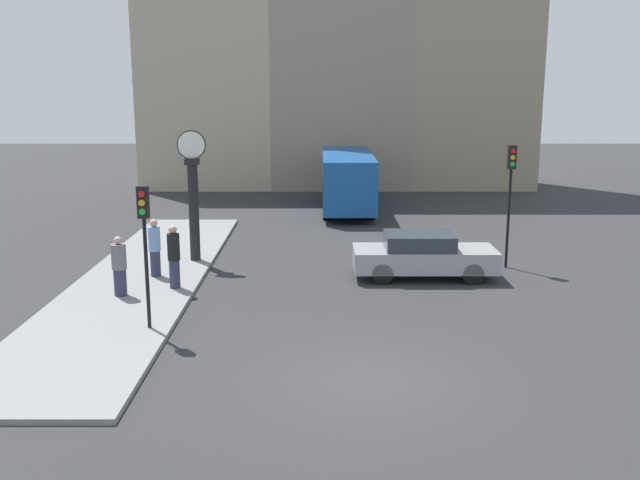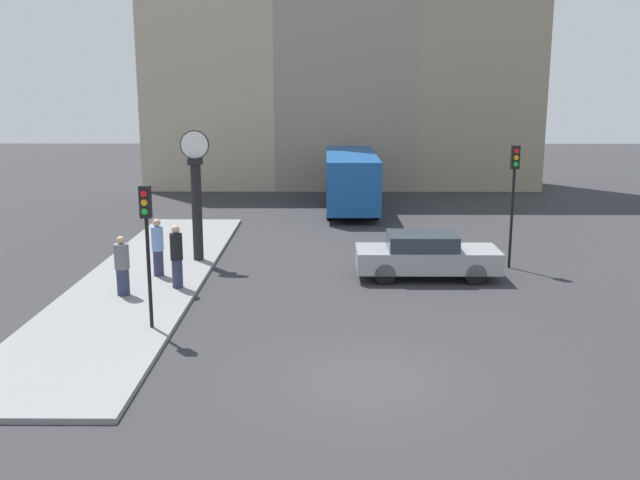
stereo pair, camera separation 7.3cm
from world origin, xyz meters
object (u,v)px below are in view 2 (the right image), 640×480
at_px(sedan_car, 426,255).
at_px(pedestrian_grey_jacket, 122,266).
at_px(pedestrian_black_jacket, 177,256).
at_px(traffic_light_near, 147,227).
at_px(pedestrian_blue_stripe, 158,247).
at_px(traffic_light_far, 514,181).
at_px(street_clock, 196,198).
at_px(bus_distant, 351,178).

xyz_separation_m(sedan_car, pedestrian_grey_jacket, (-8.77, -2.33, 0.24)).
distance_m(pedestrian_grey_jacket, pedestrian_black_jacket, 1.57).
bearing_deg(pedestrian_grey_jacket, traffic_light_near, -62.15).
bearing_deg(pedestrian_blue_stripe, pedestrian_black_jacket, -57.05).
xyz_separation_m(traffic_light_far, pedestrian_grey_jacket, (-11.70, -3.59, -1.91)).
xyz_separation_m(traffic_light_near, street_clock, (-0.05, 6.86, -0.38)).
bearing_deg(pedestrian_black_jacket, sedan_car, 11.97).
height_order(bus_distant, traffic_light_near, traffic_light_near).
distance_m(pedestrian_blue_stripe, pedestrian_black_jacket, 1.57).
height_order(bus_distant, pedestrian_grey_jacket, bus_distant).
bearing_deg(pedestrian_grey_jacket, bus_distant, 65.00).
height_order(bus_distant, street_clock, street_clock).
bearing_deg(traffic_light_near, pedestrian_black_jacket, 91.14).
relative_size(sedan_car, street_clock, 1.01).
xyz_separation_m(traffic_light_near, pedestrian_blue_stripe, (-0.92, 4.79, -1.60)).
bearing_deg(pedestrian_black_jacket, traffic_light_far, 15.36).
distance_m(sedan_car, pedestrian_blue_stripe, 8.27).
bearing_deg(traffic_light_far, pedestrian_black_jacket, -164.64).
distance_m(street_clock, pedestrian_grey_jacket, 4.55).
bearing_deg(sedan_car, bus_distant, 98.72).
bearing_deg(street_clock, traffic_light_far, -3.03).
bearing_deg(bus_distant, pedestrian_grey_jacket, -115.00).
relative_size(street_clock, pedestrian_grey_jacket, 2.57).
xyz_separation_m(sedan_car, street_clock, (-7.39, 1.81, 1.52)).
height_order(traffic_light_far, street_clock, street_clock).
xyz_separation_m(pedestrian_blue_stripe, pedestrian_black_jacket, (0.85, -1.32, 0.04)).
height_order(pedestrian_grey_jacket, pedestrian_blue_stripe, pedestrian_blue_stripe).
xyz_separation_m(sedan_car, pedestrian_blue_stripe, (-8.26, -0.25, 0.30)).
xyz_separation_m(bus_distant, pedestrian_black_jacket, (-5.50, -13.97, -0.50)).
relative_size(bus_distant, pedestrian_grey_jacket, 4.97).
height_order(traffic_light_far, pedestrian_grey_jacket, traffic_light_far).
xyz_separation_m(traffic_light_near, traffic_light_far, (10.26, 6.31, 0.25)).
bearing_deg(sedan_car, pedestrian_blue_stripe, -178.23).
xyz_separation_m(bus_distant, street_clock, (-5.49, -10.59, 0.68)).
distance_m(bus_distant, traffic_light_far, 12.21).
bearing_deg(pedestrian_blue_stripe, pedestrian_grey_jacket, -103.99).
xyz_separation_m(sedan_car, pedestrian_black_jacket, (-7.40, -1.57, 0.34)).
height_order(traffic_light_near, traffic_light_far, traffic_light_far).
bearing_deg(street_clock, traffic_light_near, -89.55).
relative_size(street_clock, pedestrian_black_jacket, 2.34).
bearing_deg(pedestrian_blue_stripe, street_clock, 67.21).
height_order(sedan_car, pedestrian_grey_jacket, pedestrian_grey_jacket).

